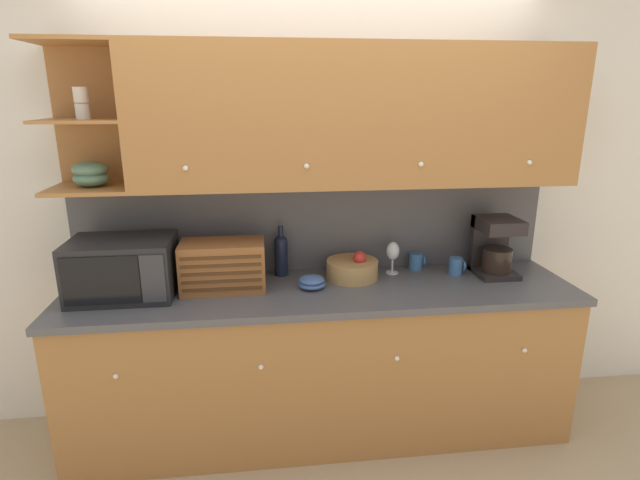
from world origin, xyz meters
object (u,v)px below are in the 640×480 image
object	(u,v)px
fruit_basket	(352,269)
coffee_maker	(494,245)
bread_box	(223,266)
mug	(456,266)
mug_blue_second	(416,261)
wine_glass	(393,252)
microwave	(123,268)
wine_bottle	(281,253)
bowl_stack_on_counter	(312,282)

from	to	relation	value
fruit_basket	coffee_maker	size ratio (longest dim) A/B	0.86
bread_box	fruit_basket	xyz separation A→B (m)	(0.73, 0.08, -0.08)
bread_box	fruit_basket	distance (m)	0.74
bread_box	mug	xyz separation A→B (m)	(1.36, 0.07, -0.08)
coffee_maker	mug	bearing A→B (deg)	178.08
mug_blue_second	wine_glass	bearing A→B (deg)	-161.21
mug_blue_second	coffee_maker	distance (m)	0.47
wine_glass	fruit_basket	bearing A→B (deg)	-167.67
fruit_basket	coffee_maker	xyz separation A→B (m)	(0.85, -0.02, 0.12)
microwave	mug	size ratio (longest dim) A/B	5.07
mug	wine_bottle	bearing A→B (deg)	173.58
microwave	wine_glass	distance (m)	1.51
microwave	bread_box	xyz separation A→B (m)	(0.52, 0.03, -0.02)
microwave	fruit_basket	bearing A→B (deg)	5.13
wine_bottle	fruit_basket	size ratio (longest dim) A/B	1.01
wine_bottle	mug_blue_second	bearing A→B (deg)	0.65
bowl_stack_on_counter	coffee_maker	xyz separation A→B (m)	(1.10, 0.11, 0.14)
microwave	wine_bottle	xyz separation A→B (m)	(0.84, 0.21, -0.02)
coffee_maker	bowl_stack_on_counter	bearing A→B (deg)	-174.44
mug_blue_second	fruit_basket	bearing A→B (deg)	-165.06
microwave	fruit_basket	size ratio (longest dim) A/B	1.77
wine_bottle	fruit_basket	bearing A→B (deg)	-14.07
wine_bottle	mug	distance (m)	1.04
coffee_maker	mug_blue_second	bearing A→B (deg)	162.75
wine_bottle	bowl_stack_on_counter	world-z (taller)	wine_bottle
bread_box	mug_blue_second	xyz separation A→B (m)	(1.15, 0.19, -0.08)
bread_box	mug	distance (m)	1.36
bread_box	bowl_stack_on_counter	distance (m)	0.49
bowl_stack_on_counter	microwave	bearing A→B (deg)	179.07
bowl_stack_on_counter	mug	world-z (taller)	mug
wine_bottle	mug_blue_second	distance (m)	0.83
wine_bottle	wine_glass	size ratio (longest dim) A/B	1.55
mug_blue_second	mug	world-z (taller)	mug
mug	coffee_maker	world-z (taller)	coffee_maker
wine_bottle	mug_blue_second	size ratio (longest dim) A/B	3.01
microwave	coffee_maker	distance (m)	2.10
wine_glass	mug_blue_second	xyz separation A→B (m)	(0.17, 0.06, -0.08)
mug	mug_blue_second	bearing A→B (deg)	148.57
wine_glass	mug_blue_second	world-z (taller)	wine_glass
bread_box	wine_glass	bearing A→B (deg)	7.87
coffee_maker	microwave	bearing A→B (deg)	-177.52
mug_blue_second	bread_box	bearing A→B (deg)	-170.50
bread_box	wine_bottle	world-z (taller)	wine_bottle
wine_bottle	microwave	bearing A→B (deg)	-165.69
wine_glass	microwave	bearing A→B (deg)	-173.64
wine_glass	mug_blue_second	size ratio (longest dim) A/B	1.95
microwave	bowl_stack_on_counter	bearing A→B (deg)	-0.93
wine_bottle	coffee_maker	bearing A→B (deg)	-5.62
fruit_basket	bowl_stack_on_counter	bearing A→B (deg)	-153.08
wine_bottle	fruit_basket	xyz separation A→B (m)	(0.41, -0.10, -0.08)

